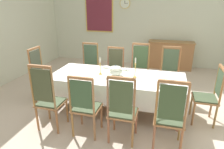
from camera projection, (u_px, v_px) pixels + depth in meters
ground at (115, 113)px, 4.01m from camera, size 6.53×7.07×0.04m
back_wall at (141, 19)px, 6.70m from camera, size 6.53×0.08×3.11m
dining_table at (117, 79)px, 3.89m from camera, size 2.59×1.06×0.74m
tablecloth at (117, 81)px, 3.91m from camera, size 2.61×1.08×0.40m
chair_south_a at (48, 98)px, 3.31m from camera, size 0.44×0.42×1.21m
chair_north_a at (89, 66)px, 5.01m from camera, size 0.44×0.42×1.15m
chair_south_b at (85, 105)px, 3.16m from camera, size 0.44×0.42×1.09m
chair_north_b at (114, 69)px, 4.85m from camera, size 0.44×0.42×1.08m
chair_south_c at (122, 109)px, 3.00m from camera, size 0.44×0.42×1.15m
chair_north_c at (139, 69)px, 4.69m from camera, size 0.44×0.42×1.21m
chair_south_d at (170, 115)px, 2.83m from camera, size 0.44×0.42×1.17m
chair_north_d at (169, 72)px, 4.53m from camera, size 0.44×0.42×1.17m
chair_head_west at (42, 75)px, 4.34m from camera, size 0.42×0.44×1.21m
chair_head_east at (209, 95)px, 3.52m from camera, size 0.42×0.44×1.09m
soup_tureen at (116, 71)px, 3.84m from camera, size 0.27×0.27×0.22m
candlestick_west at (100, 68)px, 3.91m from camera, size 0.07×0.07×0.35m
candlestick_east at (135, 70)px, 3.73m from camera, size 0.07×0.07×0.39m
bowl_near_left at (124, 69)px, 4.18m from camera, size 0.14×0.14×0.03m
bowl_near_right at (163, 86)px, 3.33m from camera, size 0.19×0.19×0.05m
bowl_far_left at (106, 67)px, 4.32m from camera, size 0.15×0.15×0.04m
spoon_primary at (129, 70)px, 4.19m from camera, size 0.04×0.18×0.01m
spoon_secondary at (170, 88)px, 3.33m from camera, size 0.04×0.18×0.01m
sideboard at (170, 55)px, 6.54m from camera, size 1.44×0.48×0.90m
mounted_clock at (125, 3)px, 6.60m from camera, size 0.35×0.06×0.35m
framed_painting at (99, 13)px, 6.95m from camera, size 1.02×0.05×1.28m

